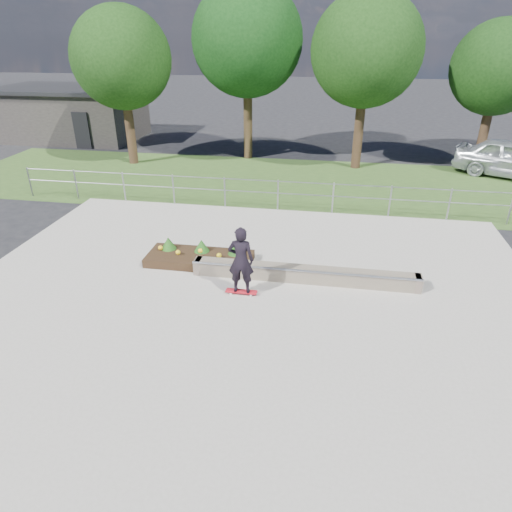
{
  "coord_description": "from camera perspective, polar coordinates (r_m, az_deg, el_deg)",
  "views": [
    {
      "loc": [
        1.87,
        -8.37,
        6.11
      ],
      "look_at": [
        0.2,
        1.5,
        1.1
      ],
      "focal_mm": 32.0,
      "sensor_mm": 36.0,
      "label": 1
    }
  ],
  "objects": [
    {
      "name": "fence",
      "position": [
        16.85,
        2.76,
        8.08
      ],
      "size": [
        20.06,
        0.06,
        1.2
      ],
      "color": "gray",
      "rests_on": "ground"
    },
    {
      "name": "building",
      "position": [
        31.11,
        -22.12,
        16.25
      ],
      "size": [
        8.4,
        5.4,
        3.0
      ],
      "color": "#2C2927",
      "rests_on": "ground"
    },
    {
      "name": "tree_mid_right",
      "position": [
        22.42,
        13.65,
        23.68
      ],
      "size": [
        4.9,
        4.9,
        7.7
      ],
      "color": "#311F13",
      "rests_on": "ground"
    },
    {
      "name": "tree_mid_left",
      "position": [
        23.78,
        -1.09,
        25.37
      ],
      "size": [
        5.25,
        5.25,
        8.25
      ],
      "color": "#302213",
      "rests_on": "ground"
    },
    {
      "name": "concrete_slab",
      "position": [
        10.51,
        -2.47,
        -8.78
      ],
      "size": [
        15.0,
        15.0,
        0.06
      ],
      "primitive_type": "cube",
      "color": "#9E988C",
      "rests_on": "ground"
    },
    {
      "name": "skateboarder",
      "position": [
        11.18,
        -1.9,
        -0.57
      ],
      "size": [
        0.8,
        0.44,
        1.83
      ],
      "color": "silver",
      "rests_on": "concrete_slab"
    },
    {
      "name": "grass_verge",
      "position": [
        20.39,
        3.95,
        9.12
      ],
      "size": [
        30.0,
        8.0,
        0.02
      ],
      "primitive_type": "cube",
      "color": "#2F4B1E",
      "rests_on": "ground"
    },
    {
      "name": "grind_ledge",
      "position": [
        12.18,
        6.03,
        -2.26
      ],
      "size": [
        6.0,
        0.44,
        0.43
      ],
      "color": "brown",
      "rests_on": "concrete_slab"
    },
    {
      "name": "planter_bed",
      "position": [
        13.19,
        -7.0,
        -0.03
      ],
      "size": [
        3.0,
        1.2,
        0.61
      ],
      "color": "black",
      "rests_on": "concrete_slab"
    },
    {
      "name": "tree_far_left",
      "position": [
        23.57,
        -16.46,
        22.56
      ],
      "size": [
        4.55,
        4.55,
        7.15
      ],
      "color": "#342115",
      "rests_on": "ground"
    },
    {
      "name": "ground",
      "position": [
        10.53,
        -2.46,
        -8.91
      ],
      "size": [
        120.0,
        120.0,
        0.0
      ],
      "primitive_type": "plane",
      "color": "black",
      "rests_on": "ground"
    },
    {
      "name": "tree_far_right",
      "position": [
        24.96,
        28.0,
        20.01
      ],
      "size": [
        4.2,
        4.2,
        6.6
      ],
      "color": "#312013",
      "rests_on": "ground"
    }
  ]
}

